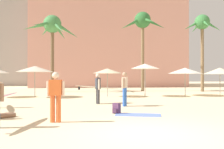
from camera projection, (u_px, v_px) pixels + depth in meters
The scene contains 15 objects.
ground at pixel (147, 133), 6.82m from camera, with size 120.00×120.00×0.00m, color beige.
hotel_pink at pixel (107, 34), 38.97m from camera, with size 21.87×9.61×15.84m, color #DB9989.
palm_tree_far_left at pixel (142, 25), 26.20m from camera, with size 4.57×4.78×8.13m.
palm_tree_left at pixel (52, 28), 25.31m from camera, with size 5.52×5.13×7.58m.
palm_tree_center at pixel (202, 28), 25.47m from camera, with size 3.94×3.99×7.68m.
cafe_umbrella_0 at pixel (35, 69), 18.52m from camera, with size 2.67×2.67×2.27m.
cafe_umbrella_1 at pixel (185, 71), 20.06m from camera, with size 2.68×2.68×2.19m.
cafe_umbrella_2 at pixel (145, 66), 19.34m from camera, with size 2.20×2.20×2.48m.
cafe_umbrella_3 at pixel (107, 71), 19.05m from camera, with size 2.20×2.20×2.11m.
cafe_umbrella_5 at pixel (220, 71), 21.18m from camera, with size 2.70×2.70×2.23m.
beach_towel at pixel (138, 115), 10.06m from camera, with size 1.78×0.81×0.01m, color #6684E0.
backpack at pixel (116, 109), 10.48m from camera, with size 0.35×0.35×0.42m.
person_far_right at pixel (98, 87), 14.27m from camera, with size 2.67×1.11×1.68m.
person_mid_center at pixel (56, 95), 8.49m from camera, with size 0.61×0.28×1.67m.
person_mid_right at pixel (125, 87), 13.04m from camera, with size 0.38×0.58×1.75m.
Camera 1 is at (-2.01, -6.60, 1.53)m, focal length 41.01 mm.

